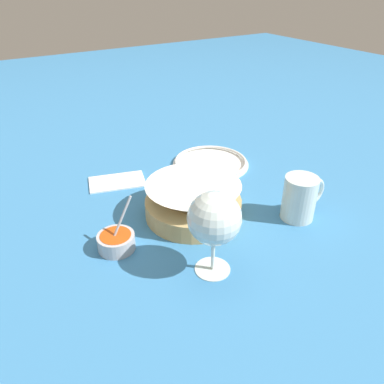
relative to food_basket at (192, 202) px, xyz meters
name	(u,v)px	position (x,y,z in m)	size (l,w,h in m)	color
ground_plane	(188,210)	(0.00, 0.02, -0.04)	(4.00, 4.00, 0.00)	teal
food_basket	(192,202)	(0.00, 0.00, 0.00)	(0.22, 0.22, 0.08)	tan
sauce_cup	(116,241)	(-0.19, -0.02, -0.02)	(0.08, 0.07, 0.11)	#B7B7BC
wine_glass	(214,220)	(-0.06, -0.17, 0.08)	(0.10, 0.10, 0.16)	silver
beer_mug	(300,199)	(0.20, -0.13, 0.01)	(0.11, 0.07, 0.10)	silver
side_plate	(211,162)	(0.18, 0.19, -0.03)	(0.22, 0.22, 0.01)	white
napkin	(117,181)	(-0.09, 0.23, -0.03)	(0.16, 0.12, 0.01)	white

